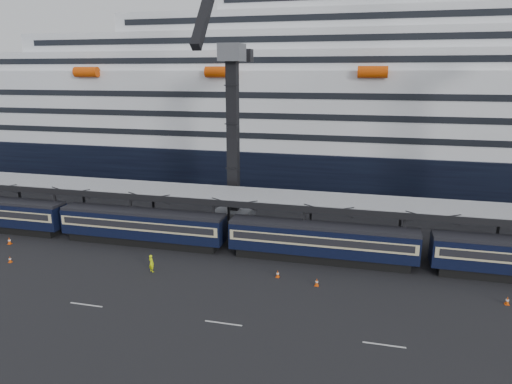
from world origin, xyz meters
The scene contains 11 objects.
ground centered at (0.00, 0.00, 0.00)m, with size 260.00×260.00×0.00m, color black.
train centered at (-4.65, 10.00, 2.20)m, with size 133.05×3.00×4.05m.
canopy centered at (0.00, 14.00, 5.25)m, with size 130.00×6.25×5.53m.
cruise_ship centered at (-1.08, 45.99, 12.34)m, with size 214.09×28.84×34.00m.
crane_dark_near centered at (-20.00, 18.59, 11.93)m, with size 4.50×17.75×35.08m.
worker centered at (-23.68, 3.33, 0.87)m, with size 0.63×0.42×1.74m, color #E4FF0D.
traffic_cone_a centered at (-42.61, 6.19, 0.41)m, with size 0.42×0.42×0.84m.
traffic_cone_b centered at (-38.71, 1.89, 0.34)m, with size 0.35×0.35×0.69m.
traffic_cone_c centered at (-11.54, 5.05, 0.35)m, with size 0.36×0.36×0.72m.
traffic_cone_d centered at (-7.75, 4.14, 0.37)m, with size 0.37×0.37×0.75m.
traffic_cone_e centered at (8.08, 4.53, 0.37)m, with size 0.37×0.37×0.74m.
Camera 1 is at (-3.97, -33.92, 18.80)m, focal length 32.00 mm.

